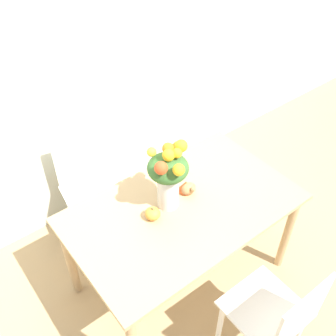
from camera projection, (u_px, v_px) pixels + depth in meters
name	position (u px, v px, depth m)	size (l,w,h in m)	color
ground_plane	(181.00, 275.00, 2.99)	(12.00, 12.00, 0.00)	tan
wall_back	(84.00, 57.00, 2.75)	(8.00, 0.06, 2.70)	silver
dining_table	(183.00, 217.00, 2.55)	(1.46, 0.89, 0.77)	tan
flower_vase	(169.00, 174.00, 2.33)	(0.27, 0.29, 0.46)	silver
pumpkin	(153.00, 214.00, 2.39)	(0.10, 0.10, 0.09)	gold
turkey_figurine	(187.00, 187.00, 2.55)	(0.10, 0.14, 0.08)	#A87A4C
dining_chair_near_window	(90.00, 188.00, 3.03)	(0.47, 0.47, 0.88)	white
dining_chair_far_side	(274.00, 316.00, 2.25)	(0.42, 0.42, 0.88)	white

